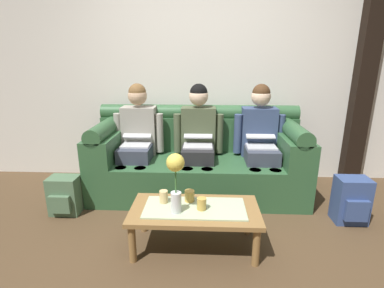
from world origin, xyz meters
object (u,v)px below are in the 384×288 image
cup_near_left (202,204)px  backpack_right (351,201)px  couch (198,160)px  backpack_left (65,196)px  person_left (138,135)px  person_right (260,137)px  coffee_table (195,213)px  person_middle (198,136)px  cup_near_right (190,196)px  flower_vase (176,175)px  cup_far_center (164,197)px

cup_near_left → backpack_right: 1.47m
couch → backpack_left: couch is taller
person_left → person_right: bearing=-0.0°
person_right → coffee_table: (-0.68, -1.05, -0.36)m
person_middle → backpack_left: (-1.30, -0.57, -0.47)m
coffee_table → cup_near_right: size_ratio=11.21×
couch → coffee_table: 1.06m
backpack_left → cup_near_left: bearing=-20.7°
person_middle → backpack_left: 1.49m
flower_vase → coffee_table: bearing=28.9°
person_right → cup_near_left: bearing=-120.0°
flower_vase → cup_near_left: flower_vase is taller
person_left → backpack_left: bearing=-137.3°
couch → person_right: (0.68, -0.00, 0.29)m
backpack_right → cup_far_center: bearing=-167.6°
couch → backpack_right: size_ratio=5.26×
flower_vase → person_middle: bearing=83.0°
person_right → coffee_table: size_ratio=1.20×
flower_vase → backpack_left: flower_vase is taller
person_middle → person_right: 0.68m
person_right → cup_near_left: 1.27m
person_middle → coffee_table: size_ratio=1.20×
coffee_table → backpack_right: 1.51m
person_left → cup_near_right: person_left is taller
cup_near_right → coffee_table: bearing=-66.2°
person_right → cup_near_right: person_right is taller
person_middle → cup_near_right: 0.98m
person_middle → cup_near_right: size_ratio=13.44×
coffee_table → flower_vase: bearing=-151.1°
cup_far_center → backpack_left: cup_far_center is taller
person_left → flower_vase: size_ratio=2.61×
couch → coffee_table: size_ratio=2.25×
flower_vase → cup_near_left: (0.19, 0.05, -0.26)m
couch → person_left: size_ratio=1.88×
backpack_left → backpack_right: size_ratio=0.87×
backpack_right → backpack_left: bearing=179.2°
person_right → cup_far_center: bearing=-133.5°
flower_vase → person_left: bearing=115.5°
person_middle → coffee_table: (0.00, -1.05, -0.36)m
person_left → person_middle: (0.68, -0.00, 0.00)m
coffee_table → cup_near_left: cup_near_left is taller
flower_vase → cup_near_right: 0.33m
flower_vase → cup_far_center: 0.31m
cup_near_right → person_middle: bearing=87.2°
couch → person_middle: size_ratio=1.88×
cup_near_left → cup_near_right: (-0.10, 0.14, -0.00)m
couch → person_left: (-0.68, -0.00, 0.29)m
person_right → cup_near_left: size_ratio=12.86×
person_middle → flower_vase: bearing=-97.0°
flower_vase → cup_far_center: flower_vase is taller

